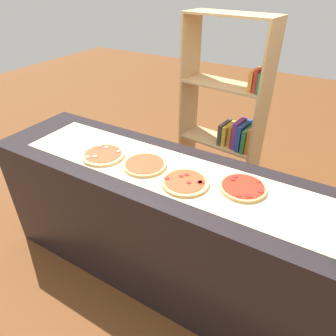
{
  "coord_description": "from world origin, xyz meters",
  "views": [
    {
      "loc": [
        0.78,
        -1.32,
        1.94
      ],
      "look_at": [
        0.0,
        0.0,
        0.95
      ],
      "focal_mm": 32.36,
      "sensor_mm": 36.0,
      "label": 1
    }
  ],
  "objects_px": {
    "pizza_mushroom_0": "(103,155)",
    "pizza_pepperoni_2": "(185,182)",
    "bookshelf": "(229,131)",
    "pizza_pepperoni_3": "(243,187)",
    "pizza_plain_1": "(145,165)"
  },
  "relations": [
    {
      "from": "pizza_plain_1",
      "to": "pizza_pepperoni_3",
      "type": "bearing_deg",
      "value": 7.78
    },
    {
      "from": "pizza_pepperoni_3",
      "to": "bookshelf",
      "type": "height_order",
      "value": "bookshelf"
    },
    {
      "from": "pizza_mushroom_0",
      "to": "bookshelf",
      "type": "relative_size",
      "value": 0.17
    },
    {
      "from": "pizza_pepperoni_3",
      "to": "bookshelf",
      "type": "bearing_deg",
      "value": 113.23
    },
    {
      "from": "pizza_pepperoni_2",
      "to": "bookshelf",
      "type": "xyz_separation_m",
      "value": [
        -0.18,
        1.23,
        -0.24
      ]
    },
    {
      "from": "pizza_mushroom_0",
      "to": "bookshelf",
      "type": "height_order",
      "value": "bookshelf"
    },
    {
      "from": "pizza_plain_1",
      "to": "pizza_pepperoni_3",
      "type": "height_order",
      "value": "pizza_pepperoni_3"
    },
    {
      "from": "pizza_mushroom_0",
      "to": "pizza_pepperoni_3",
      "type": "xyz_separation_m",
      "value": [
        0.9,
        0.12,
        0.0
      ]
    },
    {
      "from": "pizza_pepperoni_2",
      "to": "bookshelf",
      "type": "height_order",
      "value": "bookshelf"
    },
    {
      "from": "pizza_plain_1",
      "to": "pizza_pepperoni_2",
      "type": "xyz_separation_m",
      "value": [
        0.3,
        -0.03,
        -0.0
      ]
    },
    {
      "from": "pizza_pepperoni_2",
      "to": "bookshelf",
      "type": "distance_m",
      "value": 1.27
    },
    {
      "from": "pizza_pepperoni_3",
      "to": "pizza_mushroom_0",
      "type": "bearing_deg",
      "value": -172.39
    },
    {
      "from": "pizza_mushroom_0",
      "to": "pizza_pepperoni_2",
      "type": "xyz_separation_m",
      "value": [
        0.6,
        0.0,
        -0.0
      ]
    },
    {
      "from": "pizza_pepperoni_2",
      "to": "pizza_pepperoni_3",
      "type": "bearing_deg",
      "value": 21.25
    },
    {
      "from": "pizza_mushroom_0",
      "to": "bookshelf",
      "type": "distance_m",
      "value": 1.33
    }
  ]
}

